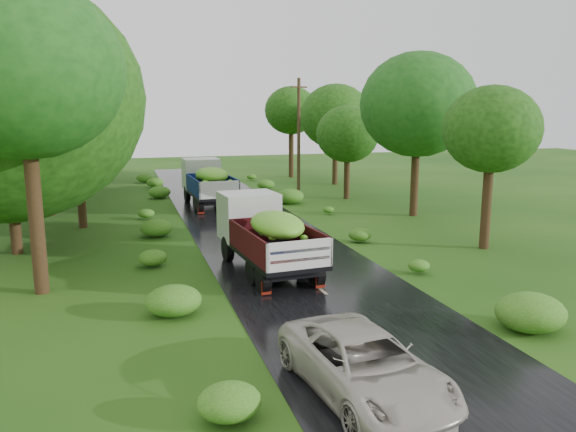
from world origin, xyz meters
name	(u,v)px	position (x,y,z in m)	size (l,w,h in m)	color
ground	(366,330)	(0.00, 0.00, 0.00)	(120.00, 120.00, 0.00)	#15410E
road	(309,279)	(0.00, 5.00, 0.01)	(6.50, 80.00, 0.02)	black
road_lines	(301,271)	(0.00, 6.00, 0.02)	(0.12, 69.60, 0.00)	#BFB78C
truck_near	(264,231)	(-1.25, 6.72, 1.55)	(2.85, 6.68, 2.73)	black
truck_far	(207,181)	(-1.16, 22.04, 1.61)	(2.72, 6.89, 2.85)	black
car	(364,365)	(-1.56, -3.32, 0.71)	(2.30, 4.99, 1.39)	#BAB1A6
utility_pole	(299,137)	(5.52, 23.77, 4.22)	(1.36, 0.66, 8.21)	#382616
trees_left	(54,97)	(-9.90, 22.09, 6.82)	(6.60, 34.14, 9.72)	black
trees_right	(361,117)	(9.38, 21.94, 5.55)	(5.23, 30.91, 7.99)	black
shrubs	(254,223)	(0.00, 14.00, 0.35)	(11.90, 44.00, 0.70)	#296016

